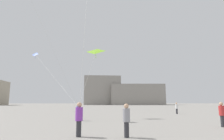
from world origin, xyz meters
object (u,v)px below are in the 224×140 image
building_right_hall (136,95)px  person_in_grey (126,119)px  kite_lime_delta (96,52)px  person_in_white (177,108)px  building_centre_hall (102,91)px  kite_cobalt_delta (36,56)px  person_in_red (222,113)px  person_in_purple (79,118)px  person_in_blue (78,111)px

building_right_hall → person_in_grey: bearing=-100.7°
kite_lime_delta → person_in_white: bearing=25.5°
person_in_white → kite_lime_delta: 14.87m
person_in_grey → building_centre_hall: bearing=51.3°
person_in_white → kite_cobalt_delta: bearing=14.5°
kite_lime_delta → person_in_red: bearing=-41.0°
person_in_purple → kite_cobalt_delta: 29.96m
kite_lime_delta → kite_cobalt_delta: size_ratio=0.37×
person_in_red → building_centre_hall: bearing=149.8°
person_in_white → building_right_hall: (7.00, 71.25, 4.21)m
person_in_purple → kite_cobalt_delta: size_ratio=0.10×
person_in_grey → person_in_white: 20.20m
person_in_grey → building_right_hall: (16.78, 88.93, 4.16)m
person_in_purple → person_in_blue: (-1.07, 8.32, -0.10)m
person_in_red → kite_lime_delta: bearing=-167.1°
person_in_blue → person_in_white: size_ratio=0.98×
person_in_blue → person_in_white: (13.37, 9.02, 0.02)m
person_in_red → building_centre_hall: size_ratio=0.10×
person_in_blue → kite_lime_delta: 7.81m
kite_cobalt_delta → building_right_hall: size_ratio=0.69×
person_in_white → building_centre_hall: building_centre_hall is taller
person_in_purple → person_in_grey: size_ratio=1.04×
person_in_purple → kite_cobalt_delta: (-11.71, 25.84, 9.64)m
person_in_red → person_in_purple: 10.60m
person_in_blue → kite_lime_delta: bearing=17.2°
person_in_blue → building_centre_hall: (2.38, 80.14, 6.41)m
person_in_red → kite_lime_delta: 14.50m
person_in_grey → person_in_blue: bearing=73.0°
person_in_white → kite_cobalt_delta: 27.27m
person_in_purple → building_centre_hall: (1.31, 88.46, 6.31)m
person_in_grey → kite_cobalt_delta: size_ratio=0.09×
person_in_white → kite_cobalt_delta: size_ratio=0.09×
person_in_purple → person_in_white: (12.31, 17.34, -0.08)m
kite_lime_delta → building_right_hall: 79.26m
person_in_red → person_in_blue: 12.24m
person_in_grey → building_right_hall: bearing=39.8°
person_in_red → kite_cobalt_delta: size_ratio=0.10×
person_in_grey → building_right_hall: size_ratio=0.06×
person_in_blue → kite_cobalt_delta: 22.69m
person_in_grey → kite_lime_delta: size_ratio=0.25×
kite_lime_delta → person_in_purple: bearing=-92.0°
kite_lime_delta → building_right_hall: size_ratio=0.25×
building_centre_hall → person_in_white: bearing=-81.2°
kite_lime_delta → building_centre_hall: (0.90, 76.79, -0.49)m
person_in_white → kite_lime_delta: bearing=59.5°
person_in_white → person_in_blue: bearing=68.0°
building_centre_hall → building_right_hall: building_centre_hall is taller
person_in_white → person_in_purple: bearing=88.6°
person_in_purple → person_in_grey: person_in_purple is taller
person_in_white → building_right_hall: size_ratio=0.06×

